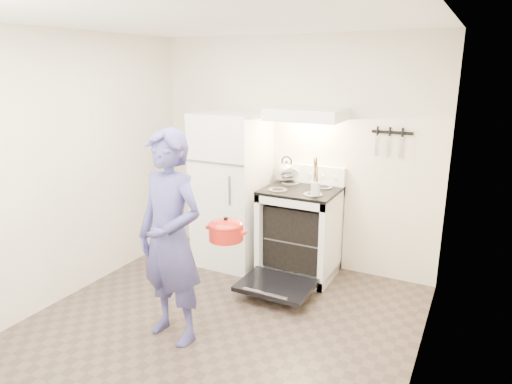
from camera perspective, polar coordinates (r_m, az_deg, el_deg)
floor at (r=4.01m, az=-6.13°, el=-17.53°), size 3.60×3.60×0.00m
back_wall at (r=5.05m, az=4.64°, el=4.84°), size 3.20×0.02×2.50m
refrigerator at (r=5.08m, az=-3.03°, el=0.31°), size 0.70×0.70×1.70m
stove_body at (r=4.89m, az=5.48°, el=-5.17°), size 0.76×0.65×0.92m
cooktop at (r=4.74m, az=5.63°, el=0.20°), size 0.76×0.65×0.03m
backsplash at (r=4.97m, az=6.87°, el=2.25°), size 0.76×0.07×0.20m
oven_door at (r=4.52m, az=2.53°, el=-11.55°), size 0.70×0.54×0.04m
oven_rack at (r=4.90m, az=5.47°, el=-5.39°), size 0.60×0.52×0.01m
range_hood at (r=4.67m, az=6.22°, el=9.63°), size 0.76×0.50×0.12m
knife_strip at (r=4.70m, az=16.67°, el=7.14°), size 0.40×0.02×0.03m
pizza_stone at (r=4.95m, az=5.37°, el=-4.98°), size 0.31×0.31×0.02m
tea_kettle at (r=5.00m, az=3.84°, el=2.88°), size 0.23×0.19×0.28m
utensil_jar at (r=4.40m, az=7.43°, el=0.42°), size 0.11×0.11×0.13m
person at (r=3.68m, az=-10.64°, el=-5.73°), size 0.68×0.50×1.73m
dutch_oven at (r=3.61m, az=-3.76°, el=-5.02°), size 0.34×0.27×0.23m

